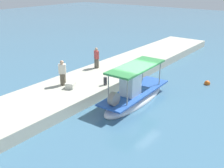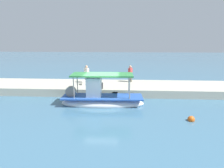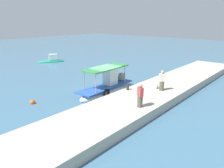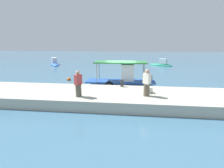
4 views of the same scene
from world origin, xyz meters
TOP-DOWN VIEW (x-y plane):
  - ground_plane at (0.00, 0.00)m, footprint 120.00×120.00m
  - dock_quay at (0.00, -4.21)m, footprint 36.00×4.43m
  - main_fishing_boat at (0.07, -0.21)m, footprint 6.42×1.99m
  - fisherman_near_bollard at (2.00, -4.76)m, footprint 0.55×0.55m
  - fisherman_by_crate at (-2.31, -5.41)m, footprint 0.51×0.54m
  - mooring_bollard at (0.26, -2.46)m, footprint 0.24×0.24m
  - cargo_crate at (2.14, -3.93)m, footprint 0.62×0.69m
  - marker_buoy at (-5.87, 2.52)m, footprint 0.44×0.44m
  - moored_boat_near at (-13.08, 15.13)m, footprint 3.45×4.70m
  - moored_boat_mid at (5.79, 16.53)m, footprint 4.25×3.10m

SIDE VIEW (x-z plane):
  - ground_plane at x=0.00m, z-range 0.00..0.00m
  - marker_buoy at x=-5.87m, z-range -0.13..0.31m
  - moored_boat_mid at x=5.79m, z-range -0.53..0.93m
  - moored_boat_near at x=-13.08m, z-range -0.54..1.00m
  - dock_quay at x=0.00m, z-range 0.00..0.70m
  - main_fishing_boat at x=0.07m, z-range -0.91..1.85m
  - cargo_crate at x=2.14m, z-range 0.70..1.08m
  - mooring_bollard at x=0.26m, z-range 0.70..1.24m
  - fisherman_by_crate at x=-2.31m, z-range 0.62..2.29m
  - fisherman_near_bollard at x=2.00m, z-range 0.62..2.35m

